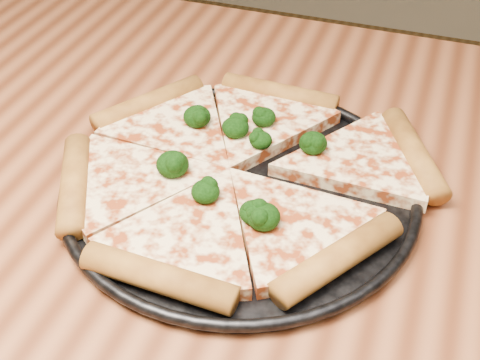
% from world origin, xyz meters
% --- Properties ---
extents(dining_table, '(1.20, 0.90, 0.75)m').
position_xyz_m(dining_table, '(0.00, 0.00, 0.66)').
color(dining_table, brown).
rests_on(dining_table, ground).
extents(pizza_pan, '(0.35, 0.35, 0.02)m').
position_xyz_m(pizza_pan, '(0.08, 0.06, 0.76)').
color(pizza_pan, black).
rests_on(pizza_pan, dining_table).
extents(pizza, '(0.39, 0.34, 0.03)m').
position_xyz_m(pizza, '(0.07, 0.07, 0.77)').
color(pizza, '#FED89B').
rests_on(pizza, pizza_pan).
extents(broccoli_florets, '(0.16, 0.18, 0.02)m').
position_xyz_m(broccoli_florets, '(0.07, 0.08, 0.78)').
color(broccoli_florets, black).
rests_on(broccoli_florets, pizza).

